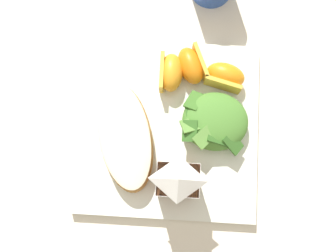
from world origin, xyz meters
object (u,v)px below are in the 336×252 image
(orange_wedge_middle, at_px, (192,65))
(orange_wedge_front, at_px, (225,76))
(orange_wedge_rear, at_px, (171,73))
(white_plate, at_px, (168,128))
(green_salad_pile, at_px, (215,121))
(cheesy_pizza_bread, at_px, (125,137))
(milk_carton, at_px, (178,181))

(orange_wedge_middle, bearing_deg, orange_wedge_front, 164.63)
(orange_wedge_front, xyz_separation_m, orange_wedge_rear, (0.08, -0.00, 0.00))
(white_plate, xyz_separation_m, green_salad_pile, (-0.07, -0.01, 0.03))
(orange_wedge_front, height_order, orange_wedge_middle, same)
(cheesy_pizza_bread, bearing_deg, orange_wedge_front, -145.04)
(orange_wedge_middle, distance_m, orange_wedge_rear, 0.03)
(white_plate, xyz_separation_m, orange_wedge_front, (-0.08, -0.08, 0.03))
(cheesy_pizza_bread, xyz_separation_m, milk_carton, (-0.08, 0.06, 0.04))
(cheesy_pizza_bread, bearing_deg, orange_wedge_rear, -121.49)
(orange_wedge_front, bearing_deg, white_plate, 44.22)
(cheesy_pizza_bread, distance_m, orange_wedge_front, 0.18)
(green_salad_pile, distance_m, milk_carton, 0.11)
(white_plate, height_order, green_salad_pile, green_salad_pile)
(cheesy_pizza_bread, bearing_deg, green_salad_pile, -167.07)
(cheesy_pizza_bread, distance_m, green_salad_pile, 0.14)
(cheesy_pizza_bread, xyz_separation_m, orange_wedge_rear, (-0.06, -0.10, 0.00))
(green_salad_pile, distance_m, orange_wedge_middle, 0.09)
(white_plate, distance_m, orange_wedge_front, 0.12)
(orange_wedge_front, xyz_separation_m, orange_wedge_middle, (0.05, -0.01, 0.00))
(cheesy_pizza_bread, bearing_deg, milk_carton, 142.51)
(green_salad_pile, relative_size, orange_wedge_front, 1.56)
(white_plate, distance_m, cheesy_pizza_bread, 0.07)
(green_salad_pile, xyz_separation_m, orange_wedge_rear, (0.07, -0.07, -0.00))
(white_plate, height_order, orange_wedge_rear, orange_wedge_rear)
(cheesy_pizza_bread, relative_size, orange_wedge_middle, 2.66)
(green_salad_pile, distance_m, orange_wedge_rear, 0.10)
(white_plate, relative_size, orange_wedge_front, 4.18)
(milk_carton, bearing_deg, cheesy_pizza_bread, -37.49)
(orange_wedge_rear, bearing_deg, orange_wedge_front, 179.51)
(white_plate, relative_size, green_salad_pile, 2.68)
(green_salad_pile, bearing_deg, orange_wedge_rear, -46.04)
(cheesy_pizza_bread, distance_m, orange_wedge_middle, 0.15)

